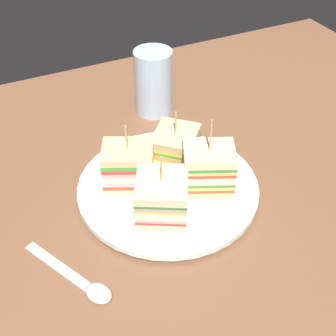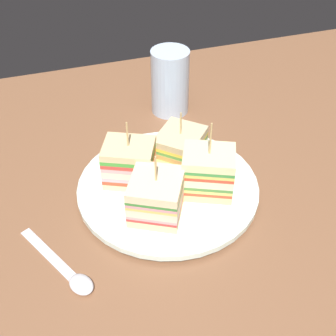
# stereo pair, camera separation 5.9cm
# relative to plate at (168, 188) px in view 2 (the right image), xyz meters

# --- Properties ---
(ground_plane) EXTENTS (1.15, 0.81, 0.02)m
(ground_plane) POSITION_rel_plate_xyz_m (0.00, 0.00, -0.02)
(ground_plane) COLOR brown
(plate) EXTENTS (0.25, 0.25, 0.02)m
(plate) POSITION_rel_plate_xyz_m (0.00, 0.00, 0.00)
(plate) COLOR white
(plate) RESTS_ON ground_plane
(sandwich_wedge_0) EXTENTS (0.09, 0.09, 0.08)m
(sandwich_wedge_0) POSITION_rel_plate_xyz_m (0.03, 0.04, 0.03)
(sandwich_wedge_0) COLOR beige
(sandwich_wedge_0) RESTS_ON plate
(sandwich_wedge_1) EXTENTS (0.08, 0.08, 0.09)m
(sandwich_wedge_1) POSITION_rel_plate_xyz_m (-0.05, 0.03, 0.04)
(sandwich_wedge_1) COLOR #DCBF89
(sandwich_wedge_1) RESTS_ON plate
(sandwich_wedge_2) EXTENTS (0.09, 0.09, 0.09)m
(sandwich_wedge_2) POSITION_rel_plate_xyz_m (-0.03, -0.04, 0.03)
(sandwich_wedge_2) COLOR beige
(sandwich_wedge_2) RESTS_ON plate
(sandwich_wedge_3) EXTENTS (0.08, 0.08, 0.11)m
(sandwich_wedge_3) POSITION_rel_plate_xyz_m (0.05, -0.03, 0.04)
(sandwich_wedge_3) COLOR #DEBB7D
(sandwich_wedge_3) RESTS_ON plate
(chip_pile) EXTENTS (0.07, 0.08, 0.03)m
(chip_pile) POSITION_rel_plate_xyz_m (0.00, 0.01, 0.02)
(chip_pile) COLOR #EBDA7D
(chip_pile) RESTS_ON plate
(spoon) EXTENTS (0.08, 0.13, 0.01)m
(spoon) POSITION_rel_plate_xyz_m (-0.15, -0.10, -0.01)
(spoon) COLOR silver
(spoon) RESTS_ON ground_plane
(drinking_glass) EXTENTS (0.06, 0.06, 0.11)m
(drinking_glass) POSITION_rel_plate_xyz_m (0.07, 0.20, 0.04)
(drinking_glass) COLOR silver
(drinking_glass) RESTS_ON ground_plane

